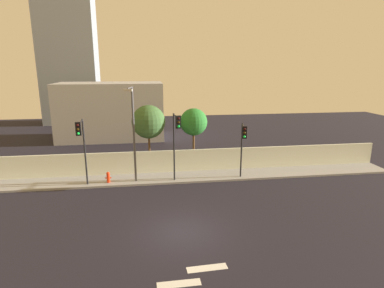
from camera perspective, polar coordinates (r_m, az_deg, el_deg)
The scene contains 12 objects.
ground_plane at distance 17.48m, azimuth -1.75°, elevation -15.54°, with size 80.00×80.00×0.00m, color black.
sidewalk at distance 24.89m, azimuth -3.89°, elevation -6.12°, with size 36.00×2.40×0.15m, color gray.
perimeter_wall at distance 25.80m, azimuth -4.14°, elevation -3.11°, with size 36.00×0.18×1.80m, color silver.
traffic_light_left at distance 22.69m, azimuth -2.88°, elevation 1.83°, with size 0.47×1.37×5.10m.
traffic_light_center at distance 22.97m, azimuth -19.32°, elevation 0.78°, with size 0.35×1.57×4.84m.
traffic_light_right at distance 23.65m, azimuth 9.20°, elevation 0.75°, with size 0.47×1.52×4.25m.
street_lamp_curbside at distance 23.11m, azimuth -10.59°, elevation 2.87°, with size 0.63×1.68×7.04m.
fire_hydrant at distance 24.37m, azimuth -14.88°, elevation -5.75°, with size 0.44×0.26×0.82m.
roadside_tree_leftmost at distance 26.41m, azimuth -7.86°, elevation 3.97°, with size 2.78×2.78×5.49m.
roadside_tree_midleft at distance 26.71m, azimuth 0.31°, elevation 3.96°, with size 2.31×2.31×5.14m.
low_building_distant at distance 39.20m, azimuth -14.36°, elevation 5.79°, with size 12.19×6.00×6.67m, color #A8A8A8.
tower_on_skyline at distance 51.93m, azimuth -21.50°, elevation 16.27°, with size 7.96×5.00×23.09m, color gray.
Camera 1 is at (-1.65, -15.13, 8.60)m, focal length 29.55 mm.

